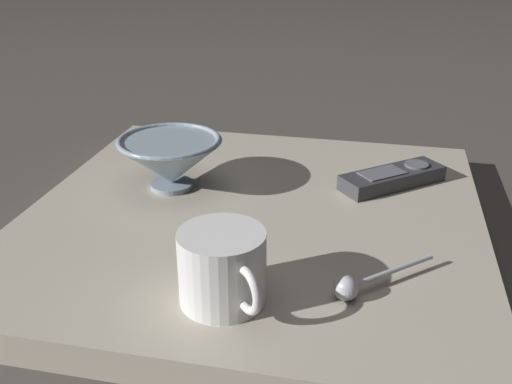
% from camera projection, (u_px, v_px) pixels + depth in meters
% --- Properties ---
extents(ground_plane, '(6.00, 6.00, 0.00)m').
position_uv_depth(ground_plane, '(253.00, 236.00, 0.83)').
color(ground_plane, '#47423D').
extents(table, '(0.62, 0.62, 0.04)m').
position_uv_depth(table, '(253.00, 224.00, 0.83)').
color(table, '#B7AD99').
rests_on(table, ground).
extents(cereal_bowl, '(0.15, 0.15, 0.08)m').
position_uv_depth(cereal_bowl, '(170.00, 160.00, 0.87)').
color(cereal_bowl, '#8C9EAD').
rests_on(cereal_bowl, table).
extents(coffee_mug, '(0.10, 0.10, 0.08)m').
position_uv_depth(coffee_mug, '(223.00, 268.00, 0.61)').
color(coffee_mug, white).
rests_on(coffee_mug, table).
extents(teaspoon, '(0.10, 0.11, 0.03)m').
position_uv_depth(teaspoon, '(354.00, 285.00, 0.63)').
color(teaspoon, silver).
rests_on(teaspoon, table).
extents(tv_remote_near, '(0.15, 0.16, 0.03)m').
position_uv_depth(tv_remote_near, '(393.00, 178.00, 0.89)').
color(tv_remote_near, '#38383D').
rests_on(tv_remote_near, table).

